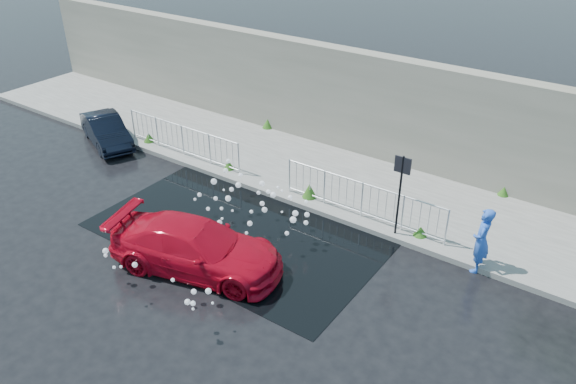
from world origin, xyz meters
name	(u,v)px	position (x,y,z in m)	size (l,w,h in m)	color
ground	(205,240)	(0.00, 0.00, 0.00)	(90.00, 90.00, 0.00)	black
pavement	(305,169)	(0.00, 5.00, 0.07)	(30.00, 4.00, 0.15)	#62615D
curb	(270,193)	(0.00, 3.00, 0.08)	(30.00, 0.25, 0.16)	#62615D
retaining_wall	(341,98)	(0.00, 7.20, 1.90)	(30.00, 0.60, 3.50)	slate
puddle	(242,229)	(0.50, 1.00, 0.01)	(8.00, 5.00, 0.01)	black
sign_post	(401,183)	(4.20, 3.10, 1.72)	(0.45, 0.06, 2.50)	black
railing_left	(183,139)	(-4.00, 3.35, 0.74)	(5.05, 0.05, 1.10)	silver
railing_right	(362,198)	(3.00, 3.35, 0.74)	(5.05, 0.05, 1.10)	silver
weeds	(289,166)	(-0.27, 4.46, 0.33)	(12.17, 3.93, 0.44)	#244F15
water_spray	(230,216)	(0.54, 0.52, 0.72)	(3.68, 5.48, 1.11)	white
red_car	(196,247)	(0.70, -1.00, 0.64)	(1.80, 4.43, 1.29)	#B1071A
dark_car	(106,130)	(-7.14, 2.60, 0.53)	(1.13, 3.25, 1.07)	black
person	(481,240)	(6.50, 3.00, 0.89)	(0.65, 0.42, 1.77)	blue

